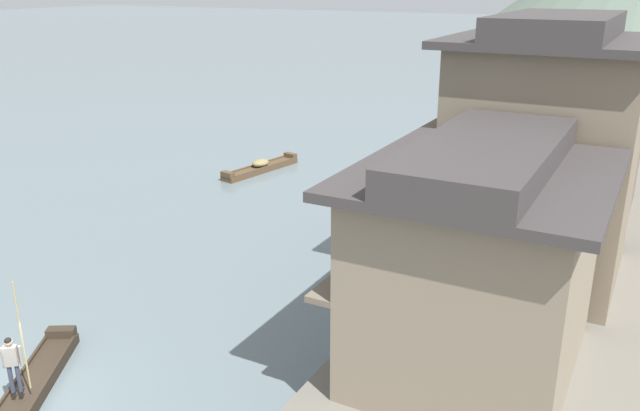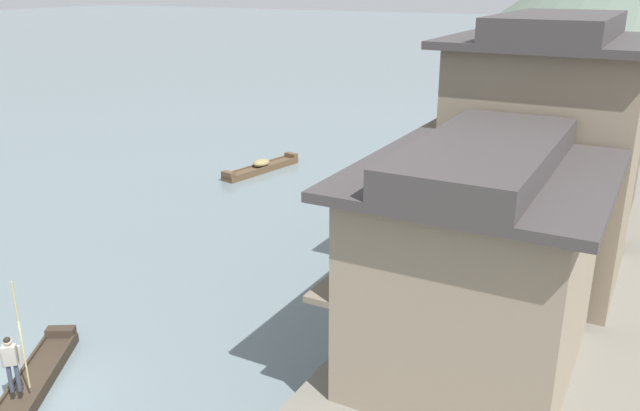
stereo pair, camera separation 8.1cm
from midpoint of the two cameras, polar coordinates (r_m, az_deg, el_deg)
name	(u,v)px [view 1 (the left image)]	position (r m, az deg, el deg)	size (l,w,h in m)	color
ground_plane	(5,411)	(19.25, -25.96, -15.90)	(400.00, 400.00, 0.00)	slate
boat_foreground_poled	(35,381)	(19.82, -23.77, -13.86)	(3.14, 4.45, 0.54)	#33281E
boatman_person	(12,358)	(18.31, -25.46, -11.98)	(0.43, 0.47, 3.04)	black
boat_moored_nearest	(552,106)	(59.38, 19.63, 8.24)	(1.42, 3.99, 0.70)	#423328
boat_moored_second	(261,167)	(37.49, -5.28, 3.34)	(1.85, 5.57, 0.72)	brown
boat_moored_third	(506,120)	(52.44, 15.91, 7.22)	(3.92, 2.99, 0.56)	#232326
boat_moored_far	(450,185)	(34.71, 11.25, 1.76)	(1.46, 3.88, 0.70)	#33281E
house_waterfront_nearest	(477,261)	(17.02, 13.47, -4.75)	(6.22, 7.34, 6.14)	gray
house_waterfront_second	(543,152)	(22.97, 18.87, 4.43)	(6.70, 6.92, 8.74)	#7F705B
house_waterfront_tall	(571,143)	(30.44, 21.02, 5.12)	(6.57, 6.95, 6.14)	brown
mooring_post_dock_near	(362,323)	(18.84, 3.57, -10.26)	(0.20, 0.20, 1.00)	#473828
mooring_post_dock_mid	(463,219)	(27.35, 12.29, -1.19)	(0.20, 0.20, 0.84)	#473828
mooring_post_dock_far	(504,176)	(34.08, 15.77, 2.48)	(0.20, 0.20, 0.70)	#473828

